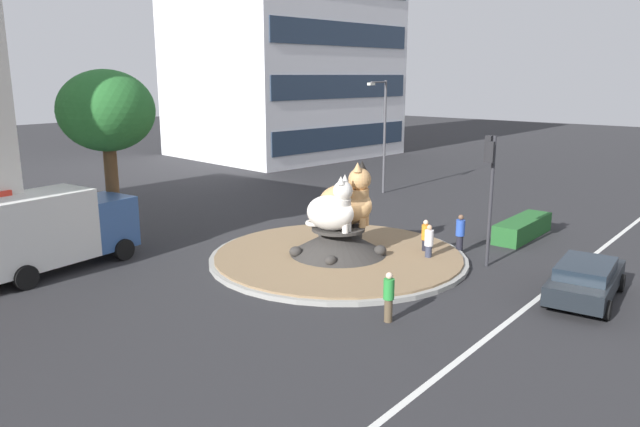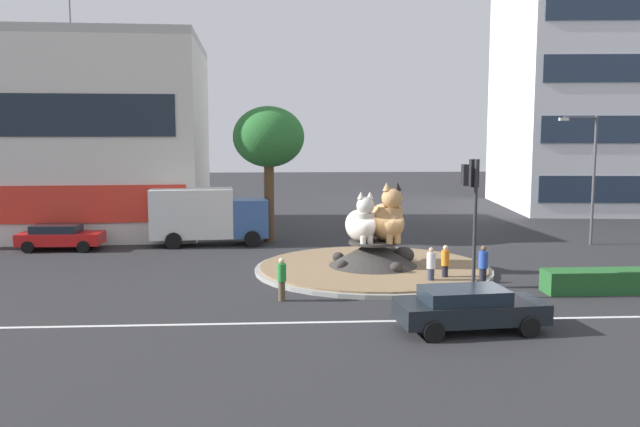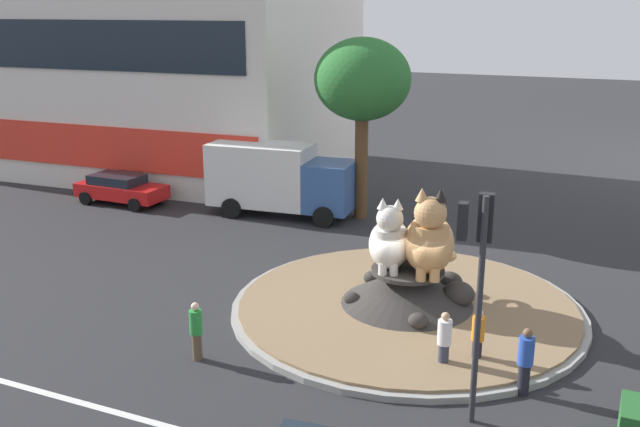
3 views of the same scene
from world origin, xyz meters
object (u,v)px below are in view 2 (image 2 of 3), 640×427
(shophouse_block, at_px, (5,136))
(pedestrian_green_shirt, at_px, (282,278))
(hatchback_near_shophouse, at_px, (60,236))
(office_tower, at_px, (617,51))
(streetlight_arm, at_px, (590,170))
(pedestrian_orange_shirt, at_px, (445,263))
(broadleaf_tree_behind_island, at_px, (269,138))
(sedan_on_far_lane, at_px, (469,308))
(pedestrian_white_shirt, at_px, (431,266))
(cat_statue_calico, at_px, (387,219))
(cat_statue_white, at_px, (362,223))
(traffic_light_mast, at_px, (473,197))
(pedestrian_blue_shirt, at_px, (483,266))
(delivery_box_truck, at_px, (207,215))

(shophouse_block, bearing_deg, pedestrian_green_shirt, -50.66)
(hatchback_near_shophouse, bearing_deg, office_tower, 25.85)
(streetlight_arm, distance_m, pedestrian_orange_shirt, 14.31)
(broadleaf_tree_behind_island, bearing_deg, streetlight_arm, -7.35)
(shophouse_block, relative_size, pedestrian_green_shirt, 15.69)
(pedestrian_orange_shirt, relative_size, sedan_on_far_lane, 0.33)
(pedestrian_white_shirt, bearing_deg, pedestrian_green_shirt, -178.41)
(cat_statue_calico, xyz_separation_m, shophouse_block, (-22.39, 14.43, 3.71))
(streetlight_arm, height_order, sedan_on_far_lane, streetlight_arm)
(office_tower, xyz_separation_m, pedestrian_green_shirt, (-28.07, -30.38, -12.26))
(streetlight_arm, distance_m, sedan_on_far_lane, 19.93)
(hatchback_near_shophouse, bearing_deg, broadleaf_tree_behind_island, 12.96)
(pedestrian_orange_shirt, bearing_deg, streetlight_arm, -175.59)
(cat_statue_white, xyz_separation_m, pedestrian_green_shirt, (-3.62, -5.08, -1.37))
(pedestrian_green_shirt, xyz_separation_m, pedestrian_orange_shirt, (6.85, 2.61, -0.01))
(traffic_light_mast, bearing_deg, office_tower, -40.39)
(hatchback_near_shophouse, bearing_deg, streetlight_arm, 0.97)
(office_tower, distance_m, hatchback_near_shophouse, 45.80)
(shophouse_block, bearing_deg, sedan_on_far_lane, -47.92)
(traffic_light_mast, xyz_separation_m, shophouse_block, (-24.77, 19.54, 2.24))
(office_tower, height_order, pedestrian_orange_shirt, office_tower)
(broadleaf_tree_behind_island, distance_m, pedestrian_blue_shirt, 16.07)
(pedestrian_orange_shirt, relative_size, hatchback_near_shophouse, 0.37)
(cat_statue_white, xyz_separation_m, office_tower, (24.45, 25.30, 10.89))
(cat_statue_white, xyz_separation_m, delivery_box_truck, (-7.78, 7.89, -0.52))
(pedestrian_orange_shirt, xyz_separation_m, sedan_on_far_lane, (-0.95, -6.79, -0.10))
(pedestrian_white_shirt, height_order, sedan_on_far_lane, pedestrian_white_shirt)
(shophouse_block, bearing_deg, cat_statue_calico, -35.34)
(traffic_light_mast, bearing_deg, streetlight_arm, -46.65)
(cat_statue_calico, height_order, pedestrian_white_shirt, cat_statue_calico)
(broadleaf_tree_behind_island, distance_m, hatchback_near_shophouse, 12.60)
(cat_statue_calico, relative_size, delivery_box_truck, 0.45)
(broadleaf_tree_behind_island, height_order, hatchback_near_shophouse, broadleaf_tree_behind_island)
(pedestrian_blue_shirt, bearing_deg, delivery_box_truck, -124.04)
(hatchback_near_shophouse, distance_m, delivery_box_truck, 7.88)
(pedestrian_blue_shirt, distance_m, pedestrian_white_shirt, 2.09)
(streetlight_arm, bearing_deg, shophouse_block, -19.74)
(office_tower, relative_size, hatchback_near_shophouse, 6.00)
(streetlight_arm, xyz_separation_m, pedestrian_green_shirt, (-17.30, -11.79, -3.36))
(cat_statue_calico, relative_size, broadleaf_tree_behind_island, 0.38)
(streetlight_arm, distance_m, hatchback_near_shophouse, 29.37)
(cat_statue_white, relative_size, pedestrian_blue_shirt, 1.49)
(pedestrian_white_shirt, height_order, delivery_box_truck, delivery_box_truck)
(hatchback_near_shophouse, bearing_deg, cat_statue_white, -22.33)
(pedestrian_orange_shirt, xyz_separation_m, delivery_box_truck, (-11.00, 10.37, 0.86))
(pedestrian_green_shirt, bearing_deg, shophouse_block, -81.73)
(traffic_light_mast, distance_m, pedestrian_orange_shirt, 3.94)
(shophouse_block, relative_size, office_tower, 0.97)
(cat_statue_white, relative_size, streetlight_arm, 0.36)
(cat_statue_white, bearing_deg, traffic_light_mast, 19.78)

